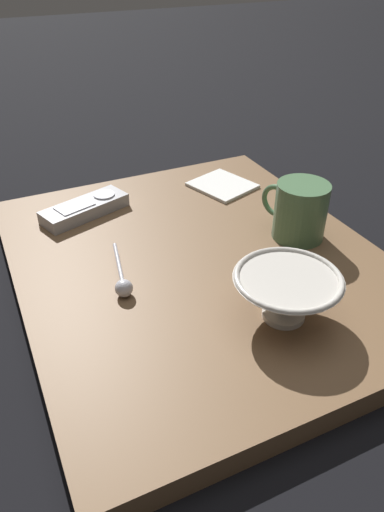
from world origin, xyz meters
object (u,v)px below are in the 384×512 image
coffee_mug (299,211)px  tv_remote_near (85,208)px  cereal_bowl (286,294)px  teaspoon (123,283)px  folded_napkin (222,185)px

coffee_mug → tv_remote_near: (0.30, -0.22, -0.04)m
cereal_bowl → coffee_mug: size_ratio=1.23×
teaspoon → folded_napkin: bearing=-140.5°
cereal_bowl → coffee_mug: bearing=-130.0°
tv_remote_near → coffee_mug: bearing=143.4°
folded_napkin → cereal_bowl: bearing=73.6°
coffee_mug → cereal_bowl: bearing=50.0°
teaspoon → folded_napkin: teaspoon is taller
cereal_bowl → tv_remote_near: bearing=-66.7°
tv_remote_near → cereal_bowl: bearing=113.3°
coffee_mug → folded_napkin: coffee_mug is taller
teaspoon → folded_napkin: size_ratio=0.92×
teaspoon → tv_remote_near: 0.24m
cereal_bowl → tv_remote_near: size_ratio=0.84×
coffee_mug → folded_napkin: bearing=-83.8°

